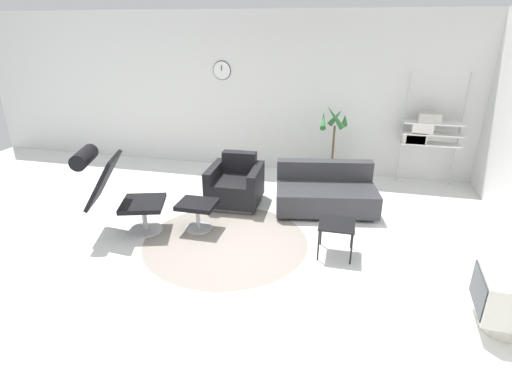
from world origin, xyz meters
TOP-DOWN VIEW (x-y plane):
  - ground_plane at (0.00, 0.00)m, footprint 12.00×12.00m
  - wall_back at (-0.00, 2.84)m, footprint 12.00×0.09m
  - round_rug at (-0.04, -0.12)m, footprint 2.09×2.09m
  - lounge_chair at (-1.50, -0.19)m, footprint 1.12×0.82m
  - ottoman at (-0.50, 0.12)m, footprint 0.49×0.42m
  - armchair_red at (-0.25, 1.07)m, footprint 0.80×0.83m
  - couch_low at (1.10, 1.18)m, footprint 1.57×1.11m
  - side_table at (1.32, -0.09)m, footprint 0.41×0.41m
  - crt_television at (2.86, -1.04)m, footprint 0.54×0.59m
  - potted_plant at (1.11, 2.33)m, footprint 0.46×0.44m
  - shelf_unit at (2.54, 2.53)m, footprint 0.94×0.28m

SIDE VIEW (x-z plane):
  - ground_plane at x=0.00m, z-range 0.00..0.00m
  - round_rug at x=-0.04m, z-range 0.00..0.01m
  - couch_low at x=1.10m, z-range -0.09..0.57m
  - armchair_red at x=-0.25m, z-range -0.08..0.65m
  - ottoman at x=-0.50m, z-range 0.10..0.49m
  - crt_television at x=2.86m, z-range 0.04..0.60m
  - side_table at x=1.32m, z-range 0.16..0.57m
  - potted_plant at x=1.11m, z-range -0.13..1.24m
  - lounge_chair at x=-1.50m, z-range 0.11..1.25m
  - shelf_unit at x=2.54m, z-range 0.00..1.88m
  - wall_back at x=0.00m, z-range 0.00..2.80m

